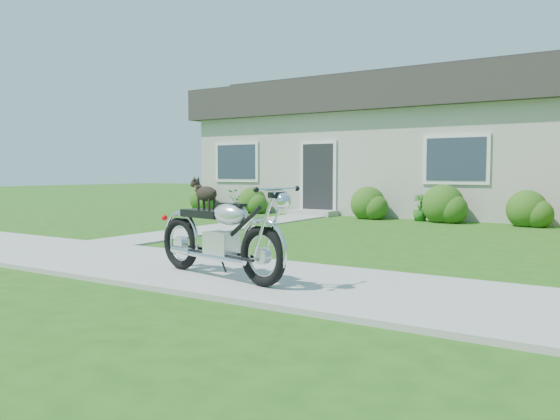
% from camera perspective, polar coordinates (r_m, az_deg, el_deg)
% --- Properties ---
extents(ground, '(80.00, 80.00, 0.00)m').
position_cam_1_polar(ground, '(8.23, -16.76, -5.07)').
color(ground, '#235114').
rests_on(ground, ground).
extents(sidewalk, '(24.00, 2.20, 0.04)m').
position_cam_1_polar(sidewalk, '(8.22, -16.77, -4.93)').
color(sidewalk, '#9E9B93').
rests_on(sidewalk, ground).
extents(walkway, '(1.20, 8.00, 0.03)m').
position_cam_1_polar(walkway, '(12.91, -4.36, -1.60)').
color(walkway, '#9E9B93').
rests_on(walkway, ground).
extents(house, '(12.60, 7.03, 4.50)m').
position_cam_1_polar(house, '(18.40, 12.64, 6.66)').
color(house, '#BBB6A9').
rests_on(house, ground).
extents(shrub_row, '(10.71, 1.04, 1.04)m').
position_cam_1_polar(shrub_row, '(15.11, 8.53, 0.65)').
color(shrub_row, '#2B5416').
rests_on(shrub_row, ground).
extents(potted_plant_left, '(0.82, 0.84, 0.71)m').
position_cam_1_polar(potted_plant_left, '(17.29, -4.41, 0.95)').
color(potted_plant_left, '#195917').
rests_on(potted_plant_left, ground).
extents(potted_plant_right, '(0.54, 0.54, 0.69)m').
position_cam_1_polar(potted_plant_right, '(14.59, 14.45, 0.23)').
color(potted_plant_right, '#235F1A').
rests_on(potted_plant_right, ground).
extents(motorcycle_with_dog, '(2.20, 0.79, 1.15)m').
position_cam_1_polar(motorcycle_with_dog, '(6.37, -6.24, -2.57)').
color(motorcycle_with_dog, black).
rests_on(motorcycle_with_dog, sidewalk).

